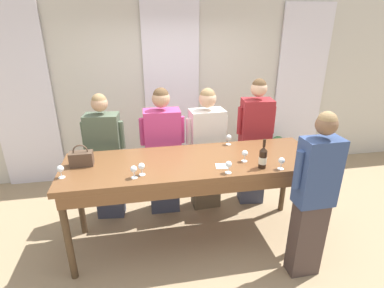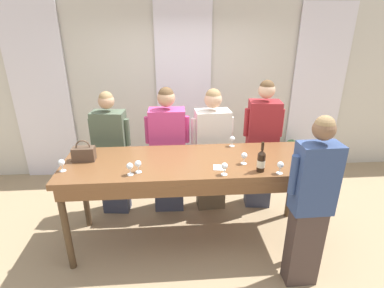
# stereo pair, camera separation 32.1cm
# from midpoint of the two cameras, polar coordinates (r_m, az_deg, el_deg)

# --- Properties ---
(ground_plane) EXTENTS (18.00, 18.00, 0.00)m
(ground_plane) POSITION_cam_midpoint_polar(r_m,az_deg,el_deg) (3.75, 2.67, -17.53)
(ground_plane) COLOR tan
(wall_back) EXTENTS (12.00, 0.06, 2.80)m
(wall_back) POSITION_cam_midpoint_polar(r_m,az_deg,el_deg) (4.84, 0.28, 10.34)
(wall_back) COLOR beige
(wall_back) RESTS_ON ground_plane
(curtain_panel_left) EXTENTS (0.85, 0.03, 2.69)m
(curtain_panel_left) POSITION_cam_midpoint_polar(r_m,az_deg,el_deg) (5.11, -25.22, 8.21)
(curtain_panel_left) COLOR white
(curtain_panel_left) RESTS_ON ground_plane
(curtain_panel_center) EXTENTS (0.85, 0.03, 2.69)m
(curtain_panel_center) POSITION_cam_midpoint_polar(r_m,az_deg,el_deg) (4.79, 0.35, 9.52)
(curtain_panel_center) COLOR white
(curtain_panel_center) RESTS_ON ground_plane
(curtain_panel_right) EXTENTS (0.85, 0.03, 2.69)m
(curtain_panel_right) POSITION_cam_midpoint_polar(r_m,az_deg,el_deg) (5.43, 24.35, 9.08)
(curtain_panel_right) COLOR white
(curtain_panel_right) RESTS_ON ground_plane
(tasting_bar) EXTENTS (2.74, 0.86, 1.03)m
(tasting_bar) POSITION_cam_midpoint_polar(r_m,az_deg,el_deg) (3.21, 3.02, -4.80)
(tasting_bar) COLOR brown
(tasting_bar) RESTS_ON ground_plane
(wine_bottle) EXTENTS (0.08, 0.08, 0.31)m
(wine_bottle) POSITION_cam_midpoint_polar(r_m,az_deg,el_deg) (3.03, 16.04, -3.17)
(wine_bottle) COLOR black
(wine_bottle) RESTS_ON tasting_bar
(handbag) EXTENTS (0.23, 0.12, 0.23)m
(handbag) POSITION_cam_midpoint_polar(r_m,az_deg,el_deg) (3.30, -17.34, -1.78)
(handbag) COLOR brown
(handbag) RESTS_ON tasting_bar
(wine_glass_front_left) EXTENTS (0.06, 0.06, 0.13)m
(wine_glass_front_left) POSITION_cam_midpoint_polar(r_m,az_deg,el_deg) (2.89, -8.67, -4.36)
(wine_glass_front_left) COLOR white
(wine_glass_front_left) RESTS_ON tasting_bar
(wine_glass_front_mid) EXTENTS (0.06, 0.06, 0.13)m
(wine_glass_front_mid) POSITION_cam_midpoint_polar(r_m,az_deg,el_deg) (2.90, 9.40, -4.32)
(wine_glass_front_mid) COLOR white
(wine_glass_front_mid) RESTS_ON tasting_bar
(wine_glass_front_right) EXTENTS (0.06, 0.06, 0.13)m
(wine_glass_front_right) POSITION_cam_midpoint_polar(r_m,az_deg,el_deg) (2.92, -7.16, -3.92)
(wine_glass_front_right) COLOR white
(wine_glass_front_right) RESTS_ON tasting_bar
(wine_glass_center_left) EXTENTS (0.06, 0.06, 0.13)m
(wine_glass_center_left) POSITION_cam_midpoint_polar(r_m,az_deg,el_deg) (3.05, 19.42, -3.93)
(wine_glass_center_left) COLOR white
(wine_glass_center_left) RESTS_ON tasting_bar
(wine_glass_center_mid) EXTENTS (0.06, 0.06, 0.13)m
(wine_glass_center_mid) POSITION_cam_midpoint_polar(r_m,az_deg,el_deg) (3.13, -20.96, -3.47)
(wine_glass_center_mid) COLOR white
(wine_glass_center_mid) RESTS_ON tasting_bar
(wine_glass_center_right) EXTENTS (0.06, 0.06, 0.13)m
(wine_glass_center_right) POSITION_cam_midpoint_polar(r_m,az_deg,el_deg) (3.15, 12.82, -2.32)
(wine_glass_center_right) COLOR white
(wine_glass_center_right) RESTS_ON tasting_bar
(wine_glass_back_left) EXTENTS (0.06, 0.06, 0.13)m
(wine_glass_back_left) POSITION_cam_midpoint_polar(r_m,az_deg,el_deg) (3.57, 10.25, 0.85)
(wine_glass_back_left) COLOR white
(wine_glass_back_left) RESTS_ON tasting_bar
(napkin) EXTENTS (0.14, 0.14, 0.00)m
(napkin) POSITION_cam_midpoint_polar(r_m,az_deg,el_deg) (3.06, 8.26, -4.54)
(napkin) COLOR white
(napkin) RESTS_ON tasting_bar
(guest_olive_jacket) EXTENTS (0.51, 0.28, 1.64)m
(guest_olive_jacket) POSITION_cam_midpoint_polar(r_m,az_deg,el_deg) (3.91, -12.74, -1.89)
(guest_olive_jacket) COLOR #383D51
(guest_olive_jacket) RESTS_ON ground_plane
(guest_pink_top) EXTENTS (0.56, 0.28, 1.68)m
(guest_pink_top) POSITION_cam_midpoint_polar(r_m,az_deg,el_deg) (3.86, -2.25, -1.37)
(guest_pink_top) COLOR #383D51
(guest_pink_top) RESTS_ON ground_plane
(guest_cream_sweater) EXTENTS (0.55, 0.30, 1.66)m
(guest_cream_sweater) POSITION_cam_midpoint_polar(r_m,az_deg,el_deg) (3.92, 6.13, -1.28)
(guest_cream_sweater) COLOR brown
(guest_cream_sweater) RESTS_ON ground_plane
(guest_striped_shirt) EXTENTS (0.51, 0.32, 1.75)m
(guest_striped_shirt) POSITION_cam_midpoint_polar(r_m,az_deg,el_deg) (4.07, 15.33, -0.28)
(guest_striped_shirt) COLOR #383D51
(guest_striped_shirt) RESTS_ON ground_plane
(host_pouring) EXTENTS (0.47, 0.21, 1.72)m
(host_pouring) POSITION_cam_midpoint_polar(r_m,az_deg,el_deg) (2.98, 24.67, -10.39)
(host_pouring) COLOR #473833
(host_pouring) RESTS_ON ground_plane
(potted_plant) EXTENTS (0.25, 0.25, 0.60)m
(potted_plant) POSITION_cam_midpoint_polar(r_m,az_deg,el_deg) (5.33, 19.87, -2.05)
(potted_plant) COLOR #4C4C51
(potted_plant) RESTS_ON ground_plane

